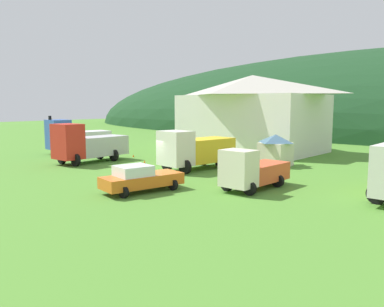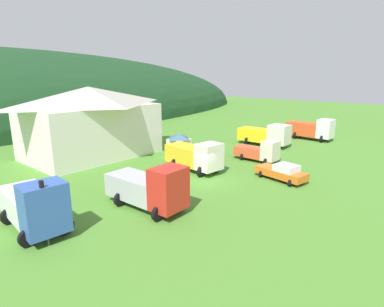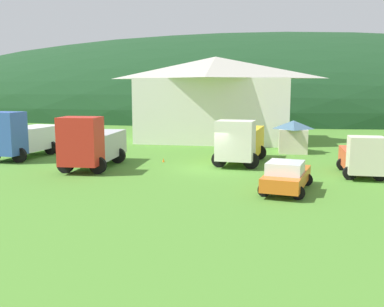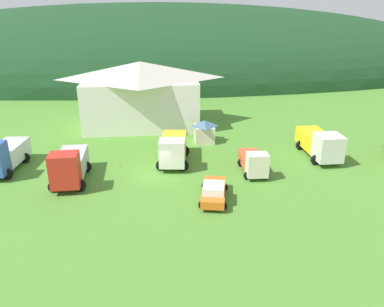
{
  "view_description": "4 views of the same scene",
  "coord_description": "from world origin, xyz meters",
  "px_view_note": "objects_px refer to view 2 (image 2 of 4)",
  "views": [
    {
      "loc": [
        22.65,
        -20.66,
        5.27
      ],
      "look_at": [
        -0.85,
        5.64,
        0.82
      ],
      "focal_mm": 36.31,
      "sensor_mm": 36.0,
      "label": 1
    },
    {
      "loc": [
        -22.7,
        -17.76,
        9.96
      ],
      "look_at": [
        2.07,
        3.57,
        1.72
      ],
      "focal_mm": 29.38,
      "sensor_mm": 36.0,
      "label": 2
    },
    {
      "loc": [
        4.01,
        -29.07,
        5.47
      ],
      "look_at": [
        -1.41,
        1.31,
        0.86
      ],
      "focal_mm": 41.61,
      "sensor_mm": 36.0,
      "label": 3
    },
    {
      "loc": [
        0.4,
        -34.0,
        15.73
      ],
      "look_at": [
        3.79,
        2.77,
        1.04
      ],
      "focal_mm": 35.68,
      "sensor_mm": 36.0,
      "label": 4
    }
  ],
  "objects_px": {
    "traffic_cone_mid_row": "(160,185)",
    "heavy_rig_striped": "(195,156)",
    "traffic_cone_near_pickup": "(112,192)",
    "depot_building": "(90,121)",
    "traffic_light_west": "(44,207)",
    "flatbed_truck_yellow": "(267,134)",
    "heavy_rig_white": "(312,129)",
    "crane_truck_red": "(150,188)",
    "play_shed_cream": "(179,144)",
    "light_truck_cream": "(260,151)",
    "service_pickup_orange": "(282,172)",
    "box_truck_blue": "(35,205)"
  },
  "relations": [
    {
      "from": "traffic_cone_mid_row",
      "to": "heavy_rig_striped",
      "type": "bearing_deg",
      "value": 4.9
    },
    {
      "from": "traffic_cone_near_pickup",
      "to": "traffic_cone_mid_row",
      "type": "xyz_separation_m",
      "value": [
        3.98,
        -2.01,
        0.0
      ]
    },
    {
      "from": "depot_building",
      "to": "traffic_light_west",
      "type": "relative_size",
      "value": 3.87
    },
    {
      "from": "traffic_light_west",
      "to": "flatbed_truck_yellow",
      "type": "bearing_deg",
      "value": 5.46
    },
    {
      "from": "heavy_rig_white",
      "to": "traffic_cone_near_pickup",
      "type": "xyz_separation_m",
      "value": [
        -34.01,
        4.74,
        -1.7
      ]
    },
    {
      "from": "heavy_rig_striped",
      "to": "traffic_light_west",
      "type": "height_order",
      "value": "traffic_light_west"
    },
    {
      "from": "heavy_rig_white",
      "to": "crane_truck_red",
      "type": "bearing_deg",
      "value": -86.14
    },
    {
      "from": "depot_building",
      "to": "traffic_cone_near_pickup",
      "type": "xyz_separation_m",
      "value": [
        -6.0,
        -12.41,
        -4.41
      ]
    },
    {
      "from": "play_shed_cream",
      "to": "heavy_rig_striped",
      "type": "xyz_separation_m",
      "value": [
        -3.99,
        -6.1,
        0.24
      ]
    },
    {
      "from": "crane_truck_red",
      "to": "depot_building",
      "type": "bearing_deg",
      "value": 158.91
    },
    {
      "from": "light_truck_cream",
      "to": "flatbed_truck_yellow",
      "type": "distance_m",
      "value": 8.76
    },
    {
      "from": "flatbed_truck_yellow",
      "to": "traffic_light_west",
      "type": "distance_m",
      "value": 33.3
    },
    {
      "from": "traffic_cone_near_pickup",
      "to": "depot_building",
      "type": "bearing_deg",
      "value": 64.2
    },
    {
      "from": "depot_building",
      "to": "light_truck_cream",
      "type": "distance_m",
      "value": 20.91
    },
    {
      "from": "heavy_rig_striped",
      "to": "service_pickup_orange",
      "type": "relative_size",
      "value": 1.3
    },
    {
      "from": "box_truck_blue",
      "to": "service_pickup_orange",
      "type": "height_order",
      "value": "box_truck_blue"
    },
    {
      "from": "depot_building",
      "to": "box_truck_blue",
      "type": "xyz_separation_m",
      "value": [
        -13.29,
        -14.55,
        -2.67
      ]
    },
    {
      "from": "box_truck_blue",
      "to": "flatbed_truck_yellow",
      "type": "xyz_separation_m",
      "value": [
        32.66,
        0.65,
        -0.09
      ]
    },
    {
      "from": "heavy_rig_white",
      "to": "play_shed_cream",
      "type": "bearing_deg",
      "value": -111.57
    },
    {
      "from": "box_truck_blue",
      "to": "heavy_rig_white",
      "type": "relative_size",
      "value": 0.96
    },
    {
      "from": "depot_building",
      "to": "traffic_cone_mid_row",
      "type": "height_order",
      "value": "depot_building"
    },
    {
      "from": "play_shed_cream",
      "to": "heavy_rig_striped",
      "type": "height_order",
      "value": "heavy_rig_striped"
    },
    {
      "from": "light_truck_cream",
      "to": "traffic_cone_mid_row",
      "type": "distance_m",
      "value": 13.68
    },
    {
      "from": "heavy_rig_white",
      "to": "traffic_light_west",
      "type": "relative_size",
      "value": 1.73
    },
    {
      "from": "traffic_cone_near_pickup",
      "to": "box_truck_blue",
      "type": "bearing_deg",
      "value": -163.58
    },
    {
      "from": "heavy_rig_striped",
      "to": "flatbed_truck_yellow",
      "type": "distance_m",
      "value": 15.77
    },
    {
      "from": "heavy_rig_white",
      "to": "traffic_cone_near_pickup",
      "type": "height_order",
      "value": "heavy_rig_white"
    },
    {
      "from": "traffic_light_west",
      "to": "traffic_cone_near_pickup",
      "type": "bearing_deg",
      "value": 30.99
    },
    {
      "from": "play_shed_cream",
      "to": "crane_truck_red",
      "type": "relative_size",
      "value": 0.4
    },
    {
      "from": "service_pickup_orange",
      "to": "traffic_cone_mid_row",
      "type": "distance_m",
      "value": 11.74
    },
    {
      "from": "crane_truck_red",
      "to": "service_pickup_orange",
      "type": "bearing_deg",
      "value": 68.26
    },
    {
      "from": "light_truck_cream",
      "to": "depot_building",
      "type": "bearing_deg",
      "value": -145.61
    },
    {
      "from": "service_pickup_orange",
      "to": "traffic_cone_mid_row",
      "type": "relative_size",
      "value": 9.25
    },
    {
      "from": "box_truck_blue",
      "to": "flatbed_truck_yellow",
      "type": "distance_m",
      "value": 32.67
    },
    {
      "from": "heavy_rig_white",
      "to": "box_truck_blue",
      "type": "bearing_deg",
      "value": -90.65
    },
    {
      "from": "flatbed_truck_yellow",
      "to": "service_pickup_orange",
      "type": "distance_m",
      "value": 15.3
    },
    {
      "from": "crane_truck_red",
      "to": "service_pickup_orange",
      "type": "distance_m",
      "value": 13.64
    },
    {
      "from": "traffic_cone_near_pickup",
      "to": "heavy_rig_striped",
      "type": "bearing_deg",
      "value": -9.04
    },
    {
      "from": "crane_truck_red",
      "to": "light_truck_cream",
      "type": "distance_m",
      "value": 17.49
    },
    {
      "from": "light_truck_cream",
      "to": "crane_truck_red",
      "type": "bearing_deg",
      "value": -87.48
    },
    {
      "from": "box_truck_blue",
      "to": "heavy_rig_white",
      "type": "xyz_separation_m",
      "value": [
        41.31,
        -2.59,
        -0.04
      ]
    },
    {
      "from": "crane_truck_red",
      "to": "service_pickup_orange",
      "type": "height_order",
      "value": "crane_truck_red"
    },
    {
      "from": "box_truck_blue",
      "to": "flatbed_truck_yellow",
      "type": "bearing_deg",
      "value": 96.85
    },
    {
      "from": "play_shed_cream",
      "to": "service_pickup_orange",
      "type": "distance_m",
      "value": 14.54
    },
    {
      "from": "heavy_rig_striped",
      "to": "light_truck_cream",
      "type": "height_order",
      "value": "heavy_rig_striped"
    },
    {
      "from": "play_shed_cream",
      "to": "service_pickup_orange",
      "type": "xyz_separation_m",
      "value": [
        -0.97,
        -14.5,
        -0.58
      ]
    },
    {
      "from": "heavy_rig_striped",
      "to": "traffic_cone_mid_row",
      "type": "height_order",
      "value": "heavy_rig_striped"
    },
    {
      "from": "box_truck_blue",
      "to": "traffic_light_west",
      "type": "xyz_separation_m",
      "value": [
        -0.48,
        -2.52,
        0.79
      ]
    },
    {
      "from": "depot_building",
      "to": "service_pickup_orange",
      "type": "xyz_separation_m",
      "value": [
        6.62,
        -22.33,
        -3.58
      ]
    },
    {
      "from": "light_truck_cream",
      "to": "traffic_cone_near_pickup",
      "type": "relative_size",
      "value": 10.07
    }
  ]
}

